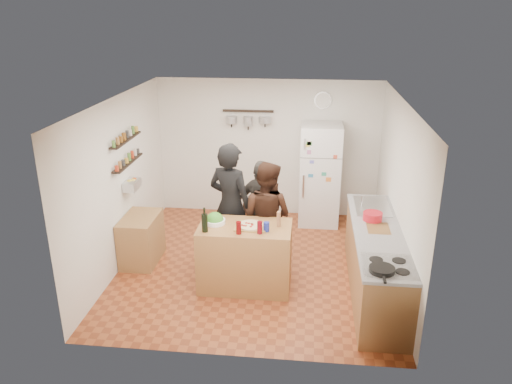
# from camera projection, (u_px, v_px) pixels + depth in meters

# --- Properties ---
(room_shell) EXTENTS (4.20, 4.20, 4.20)m
(room_shell) POSITION_uv_depth(u_px,v_px,m) (258.00, 179.00, 7.48)
(room_shell) COLOR brown
(room_shell) RESTS_ON ground
(prep_island) EXTENTS (1.25, 0.72, 0.91)m
(prep_island) POSITION_uv_depth(u_px,v_px,m) (245.00, 256.00, 6.86)
(prep_island) COLOR olive
(prep_island) RESTS_ON floor
(pizza_board) EXTENTS (0.42, 0.34, 0.02)m
(pizza_board) POSITION_uv_depth(u_px,v_px,m) (251.00, 226.00, 6.67)
(pizza_board) COLOR olive
(pizza_board) RESTS_ON prep_island
(pizza) EXTENTS (0.34, 0.34, 0.02)m
(pizza) POSITION_uv_depth(u_px,v_px,m) (251.00, 225.00, 6.67)
(pizza) COLOR #CDB687
(pizza) RESTS_ON pizza_board
(salad_bowl) EXTENTS (0.29, 0.29, 0.06)m
(salad_bowl) POSITION_uv_depth(u_px,v_px,m) (215.00, 221.00, 6.78)
(salad_bowl) COLOR white
(salad_bowl) RESTS_ON prep_island
(wine_bottle) EXTENTS (0.08, 0.08, 0.25)m
(wine_bottle) POSITION_uv_depth(u_px,v_px,m) (205.00, 223.00, 6.51)
(wine_bottle) COLOR black
(wine_bottle) RESTS_ON prep_island
(wine_glass_near) EXTENTS (0.07, 0.07, 0.17)m
(wine_glass_near) POSITION_uv_depth(u_px,v_px,m) (239.00, 228.00, 6.46)
(wine_glass_near) COLOR #520708
(wine_glass_near) RESTS_ON prep_island
(wine_glass_far) EXTENTS (0.07, 0.07, 0.17)m
(wine_glass_far) POSITION_uv_depth(u_px,v_px,m) (260.00, 228.00, 6.47)
(wine_glass_far) COLOR #56070F
(wine_glass_far) RESTS_ON prep_island
(pepper_mill) EXTENTS (0.05, 0.05, 0.18)m
(pepper_mill) POSITION_uv_depth(u_px,v_px,m) (279.00, 220.00, 6.67)
(pepper_mill) COLOR #8E5C3B
(pepper_mill) RESTS_ON prep_island
(salt_canister) EXTENTS (0.08, 0.08, 0.13)m
(salt_canister) POSITION_uv_depth(u_px,v_px,m) (266.00, 227.00, 6.54)
(salt_canister) COLOR navy
(salt_canister) RESTS_ON prep_island
(person_left) EXTENTS (0.81, 0.69, 1.90)m
(person_left) POSITION_uv_depth(u_px,v_px,m) (231.00, 206.00, 7.29)
(person_left) COLOR black
(person_left) RESTS_ON floor
(person_center) EXTENTS (0.98, 0.88, 1.65)m
(person_center) POSITION_uv_depth(u_px,v_px,m) (266.00, 216.00, 7.24)
(person_center) COLOR black
(person_center) RESTS_ON floor
(person_back) EXTENTS (0.97, 0.71, 1.53)m
(person_back) POSITION_uv_depth(u_px,v_px,m) (262.00, 209.00, 7.67)
(person_back) COLOR #322F2D
(person_back) RESTS_ON floor
(counter_run) EXTENTS (0.63, 2.63, 0.90)m
(counter_run) POSITION_uv_depth(u_px,v_px,m) (376.00, 262.00, 6.72)
(counter_run) COLOR #9E7042
(counter_run) RESTS_ON floor
(stove_top) EXTENTS (0.60, 0.62, 0.02)m
(stove_top) POSITION_uv_depth(u_px,v_px,m) (389.00, 267.00, 5.67)
(stove_top) COLOR white
(stove_top) RESTS_ON counter_run
(skillet) EXTENTS (0.29, 0.29, 0.06)m
(skillet) POSITION_uv_depth(u_px,v_px,m) (382.00, 270.00, 5.53)
(skillet) COLOR black
(skillet) RESTS_ON stove_top
(sink) EXTENTS (0.50, 0.80, 0.03)m
(sink) POSITION_uv_depth(u_px,v_px,m) (372.00, 207.00, 7.34)
(sink) COLOR silver
(sink) RESTS_ON counter_run
(cutting_board) EXTENTS (0.30, 0.40, 0.02)m
(cutting_board) POSITION_uv_depth(u_px,v_px,m) (378.00, 229.00, 6.63)
(cutting_board) COLOR olive
(cutting_board) RESTS_ON counter_run
(red_bowl) EXTENTS (0.26, 0.26, 0.11)m
(red_bowl) POSITION_uv_depth(u_px,v_px,m) (373.00, 216.00, 6.86)
(red_bowl) COLOR red
(red_bowl) RESTS_ON counter_run
(fridge) EXTENTS (0.70, 0.68, 1.80)m
(fridge) POSITION_uv_depth(u_px,v_px,m) (320.00, 175.00, 8.77)
(fridge) COLOR white
(fridge) RESTS_ON floor
(wall_clock) EXTENTS (0.30, 0.03, 0.30)m
(wall_clock) POSITION_uv_depth(u_px,v_px,m) (323.00, 100.00, 8.64)
(wall_clock) COLOR silver
(wall_clock) RESTS_ON back_wall
(spice_shelf_lower) EXTENTS (0.12, 1.00, 0.02)m
(spice_shelf_lower) POSITION_uv_depth(u_px,v_px,m) (128.00, 163.00, 7.42)
(spice_shelf_lower) COLOR black
(spice_shelf_lower) RESTS_ON left_wall
(spice_shelf_upper) EXTENTS (0.12, 1.00, 0.02)m
(spice_shelf_upper) POSITION_uv_depth(u_px,v_px,m) (126.00, 140.00, 7.29)
(spice_shelf_upper) COLOR black
(spice_shelf_upper) RESTS_ON left_wall
(produce_basket) EXTENTS (0.18, 0.35, 0.14)m
(produce_basket) POSITION_uv_depth(u_px,v_px,m) (132.00, 185.00, 7.54)
(produce_basket) COLOR silver
(produce_basket) RESTS_ON left_wall
(side_table) EXTENTS (0.50, 0.80, 0.73)m
(side_table) POSITION_uv_depth(u_px,v_px,m) (141.00, 239.00, 7.58)
(side_table) COLOR #A97A46
(side_table) RESTS_ON floor
(pot_rack) EXTENTS (0.90, 0.04, 0.04)m
(pot_rack) POSITION_uv_depth(u_px,v_px,m) (248.00, 111.00, 8.77)
(pot_rack) COLOR black
(pot_rack) RESTS_ON back_wall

